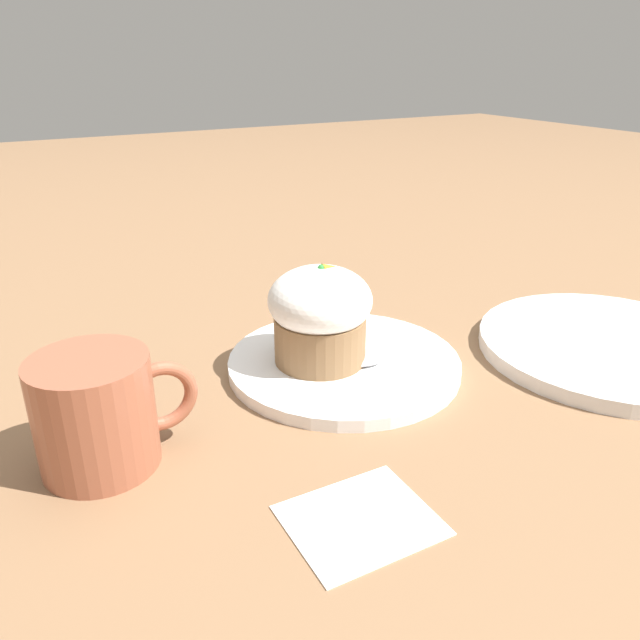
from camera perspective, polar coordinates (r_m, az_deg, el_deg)
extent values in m
plane|color=#846042|center=(0.63, 2.20, -4.47)|extent=(4.00, 4.00, 0.00)
cylinder|color=white|center=(0.63, 2.21, -3.97)|extent=(0.23, 0.23, 0.01)
cylinder|color=olive|center=(0.61, 0.00, -1.72)|extent=(0.09, 0.09, 0.05)
ellipsoid|color=white|center=(0.60, 0.00, 1.84)|extent=(0.10, 0.10, 0.06)
cone|color=orange|center=(0.59, 0.84, 4.84)|extent=(0.01, 0.01, 0.01)
sphere|color=green|center=(0.59, 0.17, 4.72)|extent=(0.01, 0.01, 0.01)
cube|color=#B7B7BC|center=(0.65, 8.08, -2.71)|extent=(0.08, 0.02, 0.00)
ellipsoid|color=#B7B7BC|center=(0.62, 3.92, -3.49)|extent=(0.05, 0.04, 0.01)
cylinder|color=#9E563D|center=(0.50, -19.90, -8.02)|extent=(0.09, 0.09, 0.09)
torus|color=#9E563D|center=(0.51, -14.36, -6.80)|extent=(0.06, 0.01, 0.06)
cylinder|color=white|center=(0.73, 25.02, -2.19)|extent=(0.27, 0.27, 0.02)
cube|color=white|center=(0.45, 3.70, -17.74)|extent=(0.10, 0.09, 0.00)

